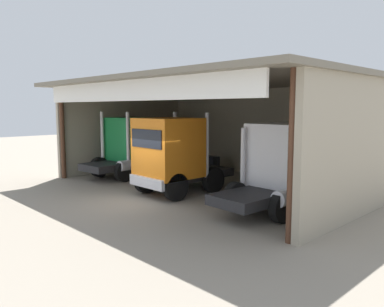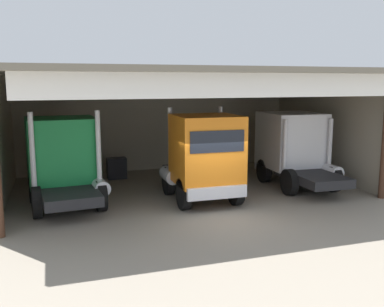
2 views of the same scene
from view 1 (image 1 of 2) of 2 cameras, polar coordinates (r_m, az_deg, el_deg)
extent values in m
plane|color=gray|center=(15.92, -8.01, -7.02)|extent=(80.00, 80.00, 0.00)
cube|color=#9E937F|center=(21.84, 10.81, 3.14)|extent=(14.43, 0.24, 4.86)
cube|color=#9E937F|center=(23.93, -9.85, 3.47)|extent=(0.24, 8.77, 4.86)
cube|color=#9E937F|center=(14.54, 24.26, 0.86)|extent=(0.24, 8.77, 4.86)
cube|color=#6E6759|center=(18.05, 1.86, 10.55)|extent=(15.03, 9.79, 0.20)
cylinder|color=#4C2D1E|center=(21.60, -18.79, 2.86)|extent=(0.24, 0.24, 4.86)
cylinder|color=#4C2D1E|center=(10.86, 14.74, -0.59)|extent=(0.24, 0.24, 4.86)
cube|color=white|center=(15.24, -9.55, 9.46)|extent=(12.99, 0.12, 0.90)
cube|color=#197F3D|center=(21.59, -8.72, 2.07)|extent=(2.64, 2.49, 2.47)
cube|color=black|center=(22.33, -6.43, 3.37)|extent=(2.10, 0.23, 0.74)
cube|color=silver|center=(22.52, -6.31, -1.11)|extent=(2.35, 0.34, 0.44)
cube|color=#232326|center=(20.76, -11.99, -1.81)|extent=(2.07, 3.01, 0.36)
cylinder|color=silver|center=(21.67, -13.25, 2.08)|extent=(0.18, 0.18, 3.04)
cylinder|color=silver|center=(19.91, -9.53, 1.76)|extent=(0.18, 0.18, 3.04)
cylinder|color=silver|center=(20.06, -9.41, -1.71)|extent=(0.65, 1.24, 0.56)
cylinder|color=black|center=(22.88, -9.51, -1.42)|extent=(0.39, 1.11, 1.09)
cylinder|color=black|center=(21.26, -5.81, -1.99)|extent=(0.39, 1.11, 1.09)
cylinder|color=black|center=(21.66, -13.70, -1.98)|extent=(0.39, 1.11, 1.09)
cylinder|color=black|center=(19.94, -10.11, -2.65)|extent=(0.39, 1.11, 1.09)
cube|color=orange|center=(16.48, -3.55, 0.91)|extent=(2.37, 2.33, 2.54)
cube|color=black|center=(15.72, -6.84, 2.21)|extent=(1.98, 0.09, 0.76)
cube|color=silver|center=(15.95, -6.83, -4.30)|extent=(2.22, 0.20, 0.44)
cube|color=#232326|center=(17.82, 0.83, -2.97)|extent=(1.80, 3.22, 0.36)
cylinder|color=silver|center=(16.59, 2.22, 0.92)|extent=(0.18, 0.18, 3.02)
cylinder|color=silver|center=(18.11, -2.52, 1.42)|extent=(0.18, 0.18, 3.02)
cylinder|color=silver|center=(18.37, -2.12, -2.31)|extent=(0.58, 1.21, 0.56)
cylinder|color=black|center=(15.65, -2.42, -5.03)|extent=(0.32, 1.16, 1.15)
cylinder|color=black|center=(17.21, -6.86, -3.98)|extent=(0.32, 1.16, 1.15)
cylinder|color=black|center=(17.15, 3.19, -3.98)|extent=(0.32, 1.16, 1.15)
cylinder|color=black|center=(18.59, -1.35, -3.13)|extent=(0.32, 1.16, 1.15)
cube|color=white|center=(14.87, 14.38, -0.30)|extent=(2.47, 2.70, 2.43)
cube|color=black|center=(15.93, 17.08, 1.61)|extent=(2.00, 0.16, 0.73)
cube|color=silver|center=(16.19, 16.92, -4.52)|extent=(2.24, 0.27, 0.44)
cube|color=#232326|center=(13.60, 9.74, -6.33)|extent=(1.93, 3.49, 0.36)
cylinder|color=silver|center=(14.40, 7.62, -1.19)|extent=(0.18, 0.18, 2.52)
cylinder|color=silver|center=(13.13, 14.62, -2.13)|extent=(0.18, 0.18, 2.52)
cylinder|color=silver|center=(13.20, 14.18, -6.31)|extent=(0.62, 1.23, 0.56)
cylinder|color=black|center=(16.11, 12.23, -4.98)|extent=(0.35, 1.09, 1.08)
cylinder|color=black|center=(15.02, 18.59, -6.05)|extent=(0.35, 1.09, 1.08)
cylinder|color=black|center=(14.29, 6.50, -6.38)|extent=(0.35, 1.09, 1.08)
cylinder|color=black|center=(13.05, 13.27, -7.80)|extent=(0.35, 1.09, 1.08)
cylinder|color=gold|center=(19.44, 14.79, -3.36)|extent=(0.58, 0.58, 0.86)
cube|color=black|center=(22.24, 2.82, -1.69)|extent=(0.90, 0.60, 1.00)
camera|label=2|loc=(18.44, -57.82, 6.10)|focal=40.38mm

